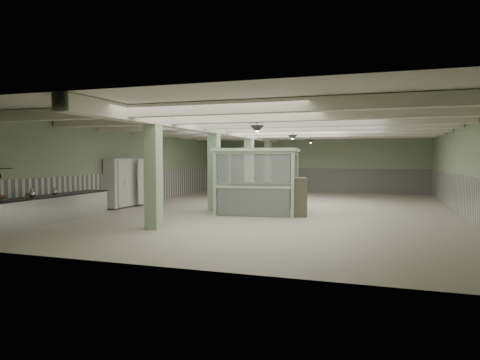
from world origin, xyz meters
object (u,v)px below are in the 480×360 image
(guard_booth, at_px, (258,169))
(filing_cabinet, at_px, (299,197))
(prep_counter, at_px, (49,209))
(walkin_cooler, at_px, (125,183))

(guard_booth, height_order, filing_cabinet, guard_booth)
(prep_counter, distance_m, filing_cabinet, 8.78)
(guard_booth, relative_size, filing_cabinet, 2.40)
(prep_counter, relative_size, walkin_cooler, 2.29)
(filing_cabinet, bearing_deg, walkin_cooler, 155.16)
(prep_counter, bearing_deg, filing_cabinet, 27.72)
(guard_booth, distance_m, filing_cabinet, 2.08)
(walkin_cooler, xyz_separation_m, guard_booth, (6.11, -0.04, 0.68))
(prep_counter, height_order, walkin_cooler, walkin_cooler)
(walkin_cooler, xyz_separation_m, filing_cabinet, (7.85, -0.57, -0.33))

